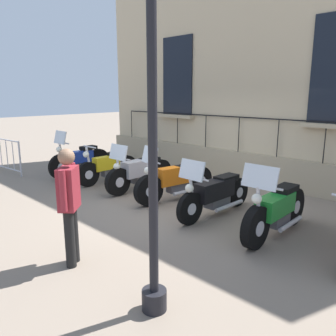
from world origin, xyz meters
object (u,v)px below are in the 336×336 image
(lamppost, at_px, (153,132))
(motorcycle_silver, at_px, (140,172))
(motorcycle_blue, at_px, (80,160))
(pedestrian_standing, at_px, (69,201))
(motorcycle_yellow, at_px, (108,167))
(crowd_barrier, at_px, (4,154))
(motorcycle_black, at_px, (215,194))
(motorcycle_orange, at_px, (175,181))
(motorcycle_green, at_px, (276,211))

(lamppost, bearing_deg, motorcycle_silver, -129.53)
(motorcycle_blue, bearing_deg, pedestrian_standing, 57.16)
(motorcycle_yellow, height_order, lamppost, lamppost)
(lamppost, height_order, crowd_barrier, lamppost)
(motorcycle_blue, bearing_deg, motorcycle_black, 90.98)
(motorcycle_orange, relative_size, motorcycle_green, 1.03)
(motorcycle_green, bearing_deg, motorcycle_black, -94.31)
(motorcycle_orange, relative_size, lamppost, 0.56)
(lamppost, bearing_deg, crowd_barrier, -100.18)
(motorcycle_yellow, bearing_deg, lamppost, 58.97)
(motorcycle_orange, relative_size, pedestrian_standing, 1.28)
(motorcycle_silver, height_order, motorcycle_orange, motorcycle_orange)
(motorcycle_orange, xyz_separation_m, motorcycle_black, (0.16, 1.24, 0.01))
(crowd_barrier, bearing_deg, pedestrian_standing, 76.73)
(motorcycle_orange, height_order, lamppost, lamppost)
(motorcycle_silver, xyz_separation_m, motorcycle_black, (0.15, 2.41, -0.01))
(motorcycle_orange, bearing_deg, crowd_barrier, -73.87)
(motorcycle_blue, bearing_deg, motorcycle_silver, 95.53)
(pedestrian_standing, bearing_deg, motorcycle_green, 151.00)
(motorcycle_green, relative_size, pedestrian_standing, 1.24)
(crowd_barrier, bearing_deg, motorcycle_silver, 109.98)
(motorcycle_silver, bearing_deg, motorcycle_black, 86.44)
(motorcycle_yellow, xyz_separation_m, crowd_barrier, (1.49, -3.23, 0.14))
(lamppost, relative_size, pedestrian_standing, 2.30)
(motorcycle_yellow, distance_m, pedestrian_standing, 4.53)
(motorcycle_blue, relative_size, pedestrian_standing, 1.19)
(motorcycle_blue, height_order, lamppost, lamppost)
(motorcycle_silver, bearing_deg, motorcycle_blue, -84.47)
(motorcycle_black, distance_m, motorcycle_green, 1.33)
(motorcycle_orange, bearing_deg, motorcycle_green, 84.20)
(motorcycle_silver, relative_size, motorcycle_black, 0.98)
(pedestrian_standing, bearing_deg, motorcycle_yellow, -132.43)
(motorcycle_green, xyz_separation_m, pedestrian_standing, (2.90, -1.61, 0.49))
(motorcycle_yellow, xyz_separation_m, motorcycle_silver, (-0.12, 1.19, 0.03))
(motorcycle_blue, distance_m, motorcycle_yellow, 1.21)
(motorcycle_green, height_order, crowd_barrier, motorcycle_green)
(motorcycle_yellow, height_order, motorcycle_orange, motorcycle_orange)
(motorcycle_silver, xyz_separation_m, motorcycle_green, (0.25, 3.74, -0.01))
(motorcycle_orange, height_order, crowd_barrier, motorcycle_orange)
(motorcycle_blue, height_order, motorcycle_green, motorcycle_blue)
(motorcycle_yellow, distance_m, lamppost, 5.94)
(motorcycle_yellow, xyz_separation_m, pedestrian_standing, (3.03, 3.32, 0.52))
(lamppost, distance_m, crowd_barrier, 8.38)
(motorcycle_blue, height_order, motorcycle_silver, motorcycle_blue)
(motorcycle_blue, relative_size, lamppost, 0.52)
(motorcycle_green, relative_size, crowd_barrier, 1.06)
(motorcycle_green, relative_size, lamppost, 0.54)
(lamppost, bearing_deg, motorcycle_yellow, -121.03)
(motorcycle_orange, bearing_deg, motorcycle_blue, -86.11)
(motorcycle_black, bearing_deg, motorcycle_silver, -93.56)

